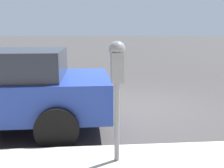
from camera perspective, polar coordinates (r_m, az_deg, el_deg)
The scene contains 2 objects.
ground_plane at distance 5.90m, azimuth 2.92°, elevation -5.34°, with size 220.00×220.00×0.00m, color #3D3A3A.
parking_meter at distance 3.01m, azimuth 1.12°, elevation 2.78°, with size 0.21×0.19×1.45m.
Camera 1 is at (-5.60, 0.77, 1.68)m, focal length 42.00 mm.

